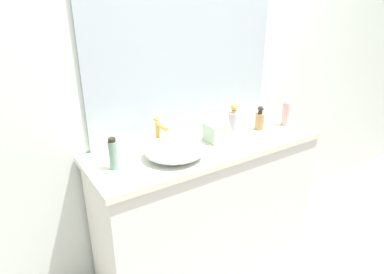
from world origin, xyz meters
name	(u,v)px	position (x,y,z in m)	size (l,w,h in m)	color
bathroom_wall_rear	(183,72)	(0.00, 0.73, 1.30)	(6.00, 0.06, 2.60)	silver
vanity_counter	(208,205)	(0.00, 0.43, 0.46)	(1.51, 0.52, 0.91)	silver
wall_mirror_panel	(186,43)	(0.00, 0.69, 1.49)	(1.32, 0.01, 1.15)	#B2BCC6
sink_basin	(175,149)	(-0.28, 0.37, 0.96)	(0.35, 0.34, 0.10)	silver
faucet	(159,130)	(-0.28, 0.55, 1.01)	(0.03, 0.14, 0.18)	gold
soap_dispenser	(234,122)	(0.22, 0.47, 1.00)	(0.07, 0.07, 0.21)	silver
lotion_bottle	(113,154)	(-0.61, 0.42, 0.99)	(0.04, 0.04, 0.17)	gray
perfume_bottle	(286,113)	(0.64, 0.40, 1.00)	(0.05, 0.05, 0.18)	#D1A09F
spray_can	(260,120)	(0.43, 0.44, 0.98)	(0.06, 0.06, 0.17)	#AF844F
tissue_box	(216,131)	(0.06, 0.44, 0.98)	(0.13, 0.13, 0.15)	#B3CCAE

